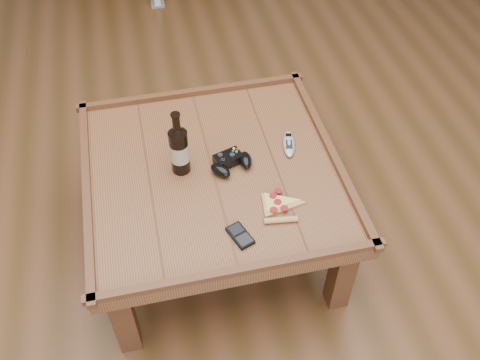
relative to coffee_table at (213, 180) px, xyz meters
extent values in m
plane|color=#4A2E15|center=(0.00, 0.00, -0.39)|extent=(6.00, 6.00, 0.00)
cube|color=#532D17|center=(0.00, 0.00, 0.03)|extent=(1.00, 1.00, 0.06)
cube|color=#442912|center=(-0.42, -0.42, -0.20)|extent=(0.08, 0.08, 0.39)
cube|color=#442912|center=(0.42, -0.42, -0.20)|extent=(0.08, 0.08, 0.39)
cube|color=#442912|center=(-0.42, 0.42, -0.20)|extent=(0.08, 0.08, 0.39)
cube|color=#442912|center=(0.42, 0.42, -0.20)|extent=(0.08, 0.08, 0.39)
cube|color=#442912|center=(0.00, 0.48, 0.07)|extent=(1.03, 0.03, 0.03)
cube|color=#442912|center=(0.00, -0.48, 0.07)|extent=(1.03, 0.03, 0.03)
cube|color=#442912|center=(0.48, 0.00, 0.07)|extent=(0.03, 1.03, 0.03)
cube|color=#442912|center=(-0.48, 0.00, 0.07)|extent=(0.03, 1.03, 0.03)
cylinder|color=black|center=(-0.12, 0.03, 0.16)|extent=(0.07, 0.07, 0.19)
cone|color=black|center=(-0.12, 0.03, 0.27)|extent=(0.07, 0.07, 0.03)
cylinder|color=black|center=(-0.12, 0.03, 0.30)|extent=(0.03, 0.03, 0.07)
cylinder|color=black|center=(-0.12, 0.03, 0.34)|extent=(0.04, 0.04, 0.01)
cylinder|color=#C7BA90|center=(-0.12, 0.03, 0.16)|extent=(0.07, 0.07, 0.08)
cube|color=black|center=(0.07, 0.02, 0.08)|extent=(0.12, 0.10, 0.04)
ellipsoid|color=black|center=(0.03, -0.03, 0.08)|extent=(0.09, 0.10, 0.04)
ellipsoid|color=black|center=(0.13, 0.00, 0.08)|extent=(0.05, 0.09, 0.04)
cylinder|color=black|center=(0.04, 0.03, 0.11)|extent=(0.02, 0.02, 0.01)
cylinder|color=black|center=(0.08, 0.02, 0.11)|extent=(0.02, 0.02, 0.01)
cylinder|color=yellow|center=(0.10, 0.05, 0.11)|extent=(0.01, 0.01, 0.01)
cylinder|color=red|center=(0.11, 0.04, 0.11)|extent=(0.01, 0.01, 0.01)
cylinder|color=#0C33CC|center=(0.09, 0.04, 0.11)|extent=(0.01, 0.01, 0.01)
cylinder|color=#0C9919|center=(0.10, 0.03, 0.11)|extent=(0.01, 0.01, 0.01)
cylinder|color=tan|center=(0.19, -0.31, 0.07)|extent=(0.12, 0.04, 0.02)
cylinder|color=maroon|center=(0.18, -0.26, 0.08)|extent=(0.03, 0.03, 0.00)
cylinder|color=maroon|center=(0.22, -0.26, 0.08)|extent=(0.03, 0.03, 0.00)
cylinder|color=maroon|center=(0.20, -0.23, 0.08)|extent=(0.03, 0.03, 0.00)
cylinder|color=maroon|center=(0.19, -0.20, 0.08)|extent=(0.03, 0.03, 0.00)
cylinder|color=maroon|center=(0.22, -0.18, 0.08)|extent=(0.03, 0.03, 0.00)
cube|color=black|center=(0.03, -0.34, 0.07)|extent=(0.09, 0.12, 0.01)
cube|color=black|center=(0.02, -0.32, 0.07)|extent=(0.06, 0.06, 0.00)
cube|color=black|center=(0.04, -0.37, 0.07)|extent=(0.06, 0.06, 0.00)
ellipsoid|color=#9BA0A8|center=(0.33, 0.07, 0.07)|extent=(0.08, 0.16, 0.02)
cube|color=black|center=(0.34, 0.11, 0.08)|extent=(0.03, 0.02, 0.00)
cube|color=black|center=(0.33, 0.05, 0.08)|extent=(0.04, 0.06, 0.00)
cube|color=gray|center=(-0.01, 2.16, -0.38)|extent=(0.10, 0.18, 0.02)
camera|label=1|loc=(-0.22, -1.44, 1.58)|focal=40.00mm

